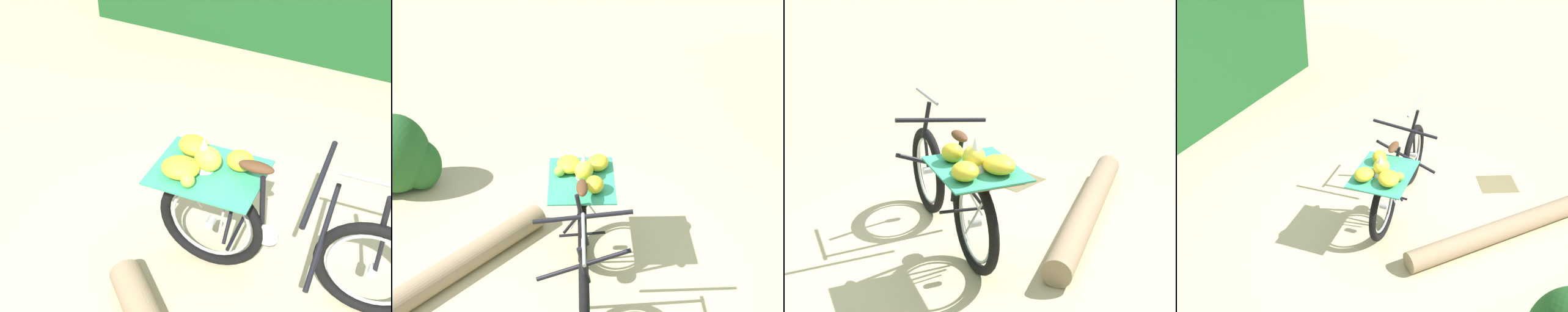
{
  "view_description": "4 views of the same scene",
  "coord_description": "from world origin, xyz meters",
  "views": [
    {
      "loc": [
        -2.87,
        0.38,
        2.99
      ],
      "look_at": [
        0.03,
        0.41,
        0.82
      ],
      "focal_mm": 53.31,
      "sensor_mm": 36.0,
      "label": 1
    },
    {
      "loc": [
        -1.68,
        -3.34,
        3.5
      ],
      "look_at": [
        -0.01,
        0.35,
        0.98
      ],
      "focal_mm": 54.48,
      "sensor_mm": 36.0,
      "label": 2
    },
    {
      "loc": [
        2.46,
        2.82,
        2.2
      ],
      "look_at": [
        0.02,
        0.46,
        0.92
      ],
      "focal_mm": 53.36,
      "sensor_mm": 36.0,
      "label": 3
    },
    {
      "loc": [
        0.21,
        4.3,
        3.5
      ],
      "look_at": [
        0.03,
        0.21,
        0.91
      ],
      "focal_mm": 45.84,
      "sensor_mm": 36.0,
      "label": 4
    }
  ],
  "objects": [
    {
      "name": "ground_plane",
      "position": [
        0.0,
        0.0,
        0.0
      ],
      "size": [
        60.0,
        60.0,
        0.0
      ],
      "primitive_type": "plane",
      "color": "#C6B284"
    },
    {
      "name": "bicycle",
      "position": [
        -0.23,
        -0.04,
        0.5
      ],
      "size": [
        1.0,
        1.75,
        1.03
      ],
      "rotation": [
        0.0,
        0.0,
        -1.97
      ],
      "color": "black",
      "rests_on": "ground_plane"
    },
    {
      "name": "fallen_log",
      "position": [
        -1.26,
        0.45,
        0.11
      ],
      "size": [
        2.03,
        1.04,
        0.21
      ],
      "primitive_type": "cylinder",
      "rotation": [
        0.0,
        1.57,
        0.41
      ],
      "color": "#937A5B",
      "rests_on": "ground_plane"
    },
    {
      "name": "shrub_cluster",
      "position": [
        -1.37,
        1.99,
        0.37
      ],
      "size": [
        0.88,
        0.61,
        0.84
      ],
      "color": "#235623",
      "rests_on": "ground_plane"
    }
  ]
}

